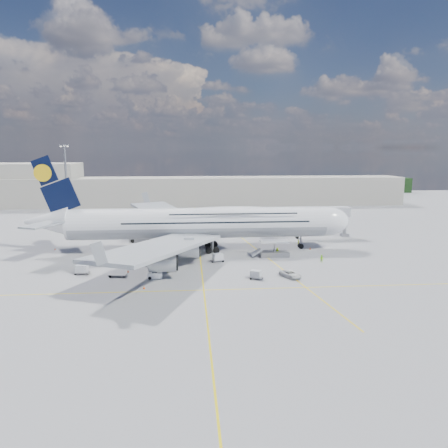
{
  "coord_description": "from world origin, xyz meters",
  "views": [
    {
      "loc": [
        -2.37,
        -93.26,
        24.61
      ],
      "look_at": [
        5.83,
        8.0,
        6.78
      ],
      "focal_mm": 35.0,
      "sensor_mm": 36.0,
      "label": 1
    }
  ],
  "objects": [
    {
      "name": "cone_tail",
      "position": [
        -35.08,
        13.28,
        0.23
      ],
      "size": [
        0.38,
        0.38,
        0.48
      ],
      "color": "#FF520D",
      "rests_on": "ground"
    },
    {
      "name": "cargo_loader",
      "position": [
        16.82,
        2.89,
        1.25
      ],
      "size": [
        8.53,
        3.2,
        3.67
      ],
      "color": "silver",
      "rests_on": "ground"
    },
    {
      "name": "dolly_row_a",
      "position": [
        -18.53,
        1.7,
        0.36
      ],
      "size": [
        3.52,
        2.4,
        0.47
      ],
      "rotation": [
        0.0,
        0.0,
        -0.23
      ],
      "color": "gray",
      "rests_on": "ground"
    },
    {
      "name": "crew_van",
      "position": [
        17.79,
        3.34,
        0.95
      ],
      "size": [
        1.07,
        1.1,
        1.91
      ],
      "primitive_type": "imported",
      "rotation": [
        0.0,
        0.0,
        2.31
      ],
      "color": "#CAF519",
      "rests_on": "ground"
    },
    {
      "name": "dolly_nose_near",
      "position": [
        3.7,
        -1.0,
        0.98
      ],
      "size": [
        3.23,
        2.49,
        1.82
      ],
      "rotation": [
        0.0,
        0.0,
        0.38
      ],
      "color": "gray",
      "rests_on": "ground"
    },
    {
      "name": "light_mast",
      "position": [
        -40.0,
        45.0,
        13.21
      ],
      "size": [
        3.0,
        0.7,
        25.5
      ],
      "color": "gray",
      "rests_on": "ground"
    },
    {
      "name": "dolly_back",
      "position": [
        -23.57,
        -8.22,
        1.02
      ],
      "size": [
        3.09,
        1.8,
        1.89
      ],
      "rotation": [
        0.0,
        0.0,
        -0.07
      ],
      "color": "gray",
      "rests_on": "ground"
    },
    {
      "name": "hangar",
      "position": [
        -70.0,
        100.0,
        9.0
      ],
      "size": [
        40.0,
        22.0,
        18.0
      ],
      "primitive_type": "cube",
      "color": "#B2AD9E",
      "rests_on": "ground"
    },
    {
      "name": "catering_truck_outer",
      "position": [
        -18.69,
        43.52,
        1.7
      ],
      "size": [
        6.23,
        2.61,
        3.66
      ],
      "rotation": [
        0.0,
        0.0,
        0.07
      ],
      "color": "gray",
      "rests_on": "ground"
    },
    {
      "name": "ground",
      "position": [
        0.0,
        0.0,
        0.0
      ],
      "size": [
        300.0,
        300.0,
        0.0
      ],
      "primitive_type": "plane",
      "color": "gray",
      "rests_on": "ground"
    },
    {
      "name": "taxi_line_main",
      "position": [
        0.0,
        0.0,
        0.01
      ],
      "size": [
        0.25,
        220.0,
        0.01
      ],
      "primitive_type": "cube",
      "color": "yellow",
      "rests_on": "ground"
    },
    {
      "name": "crew_nose",
      "position": [
        25.32,
        13.62,
        0.75
      ],
      "size": [
        0.65,
        0.62,
        1.5
      ],
      "primitive_type": "imported",
      "rotation": [
        0.0,
        0.0,
        0.65
      ],
      "color": "#D0ED19",
      "rests_on": "ground"
    },
    {
      "name": "airliner",
      "position": [
        0.26,
        10.0,
        6.87
      ],
      "size": [
        77.26,
        79.15,
        23.71
      ],
      "color": "white",
      "rests_on": "ground"
    },
    {
      "name": "jet_bridge",
      "position": [
        29.81,
        20.94,
        6.85
      ],
      "size": [
        18.8,
        12.1,
        8.5
      ],
      "color": "#B7B7BC",
      "rests_on": "ground"
    },
    {
      "name": "cone_wing_right_inner",
      "position": [
        -14.73,
        -7.75,
        0.25
      ],
      "size": [
        0.41,
        0.41,
        0.53
      ],
      "color": "#FF520D",
      "rests_on": "ground"
    },
    {
      "name": "cone_wing_left_inner",
      "position": [
        -5.45,
        24.33,
        0.23
      ],
      "size": [
        0.38,
        0.38,
        0.48
      ],
      "color": "#FF520D",
      "rests_on": "ground"
    },
    {
      "name": "dolly_nose_far",
      "position": [
        10.08,
        -14.21,
        0.89
      ],
      "size": [
        2.97,
        2.48,
        1.66
      ],
      "rotation": [
        0.0,
        0.0,
        -0.5
      ],
      "color": "gray",
      "rests_on": "ground"
    },
    {
      "name": "taxi_line_diag",
      "position": [
        14.0,
        10.0,
        0.01
      ],
      "size": [
        14.16,
        99.06,
        0.01
      ],
      "primitive_type": "cube",
      "rotation": [
        0.0,
        0.0,
        0.14
      ],
      "color": "yellow",
      "rests_on": "ground"
    },
    {
      "name": "crew_wing",
      "position": [
        -6.87,
        -8.36,
        0.76
      ],
      "size": [
        0.38,
        0.9,
        1.53
      ],
      "primitive_type": "imported",
      "rotation": [
        0.0,
        0.0,
        1.58
      ],
      "color": "#C1DF17",
      "rests_on": "ground"
    },
    {
      "name": "taxi_line_cross",
      "position": [
        0.0,
        -20.0,
        0.01
      ],
      "size": [
        120.0,
        0.25,
        0.01
      ],
      "primitive_type": "cube",
      "color": "yellow",
      "rests_on": "ground"
    },
    {
      "name": "terminal",
      "position": [
        0.0,
        95.0,
        6.0
      ],
      "size": [
        180.0,
        16.0,
        12.0
      ],
      "primitive_type": "cube",
      "color": "#B2AD9E",
      "rests_on": "ground"
    },
    {
      "name": "service_van",
      "position": [
        16.86,
        -13.86,
        0.67
      ],
      "size": [
        4.21,
        5.28,
        1.34
      ],
      "primitive_type": "imported",
      "rotation": [
        0.0,
        0.0,
        0.49
      ],
      "color": "silver",
      "rests_on": "ground"
    },
    {
      "name": "crew_loader",
      "position": [
        26.13,
        -3.6,
        0.87
      ],
      "size": [
        1.07,
        1.04,
        1.74
      ],
      "primitive_type": "imported",
      "rotation": [
        0.0,
        0.0,
        -0.69
      ],
      "color": "#A6FF1A",
      "rests_on": "ground"
    },
    {
      "name": "dolly_row_c",
      "position": [
        -16.35,
        -10.45,
        0.38
      ],
      "size": [
        3.53,
        2.18,
        0.49
      ],
      "rotation": [
        0.0,
        0.0,
        -0.13
      ],
      "color": "gray",
      "rests_on": "ground"
    },
    {
      "name": "tree_line",
      "position": [
        40.0,
        140.0,
        4.0
      ],
      "size": [
        160.0,
        6.0,
        8.0
      ],
      "primitive_type": "cube",
      "color": "#193814",
      "rests_on": "ground"
    },
    {
      "name": "dolly_row_b",
      "position": [
        -16.86,
        -0.22,
        0.92
      ],
      "size": [
        3.02,
        2.29,
        1.7
      ],
      "rotation": [
        0.0,
        0.0,
        0.36
      ],
      "color": "gray",
      "rests_on": "ground"
    },
    {
      "name": "crew_tug",
      "position": [
        -5.51,
        -5.8,
        0.8
      ],
      "size": [
        1.19,
        0.97,
        1.6
      ],
      "primitive_type": "imported",
      "rotation": [
        0.0,
        0.0,
        -0.43
      ],
      "color": "#C5FF1A",
      "rests_on": "ground"
    },
    {
      "name": "catering_truck_inner",
      "position": [
        -14.78,
        20.37,
        1.93
      ],
      "size": [
        7.31,
        4.24,
        4.09
      ],
      "rotation": [
        0.0,
        0.0,
        -0.29
      ],
      "color": "gray",
      "rests_on": "ground"
    },
    {
      "name": "cone_nose",
      "position": [
        27.06,
        8.68,
        0.25
      ],
      "size": [
        0.4,
        0.4,
        0.51
      ],
      "color": "#FF520D",
      "rests_on": "ground"
    },
    {
      "name": "cone_wing_right_outer",
      "position": [
        -10.49,
        -18.51,
        0.28
      ],
      "size": [
        0.45,
        0.45,
        0.57
      ],
      "color": "#FF520D",
      "rests_on": "ground"
    },
    {
      "name": "cone_wing_left_outer",
      "position": [
        -6.33,
        39.44,
        0.28
      ],
      "size": [
        0.45,
        0.45,
        0.57
      ],
      "color": "#FF520D",
      "rests_on": "ground"
    },
    {
      "name": "baggage_tug",
      "position": [
        -9.01,
        -12.52,
        0.73
      ],
      "size": [
        2.72,
        1.41,
        1.65
      ],
      "rotation": [
        0.0,
        0.0,
        -0.07
      ],
      "color": "white",
      "rests_on": "ground"
    }
  ]
}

